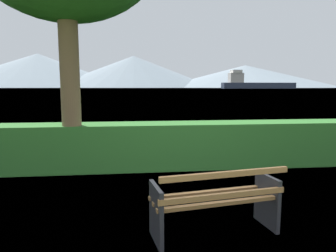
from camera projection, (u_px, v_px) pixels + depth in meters
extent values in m
plane|color=olive|center=(213.00, 232.00, 3.75)|extent=(1400.00, 1400.00, 0.00)
plane|color=slate|center=(134.00, 88.00, 306.77)|extent=(620.00, 620.00, 0.00)
cube|color=#A0703F|center=(221.00, 203.00, 3.51)|extent=(1.55, 0.32, 0.04)
cube|color=#A0703F|center=(214.00, 198.00, 3.69)|extent=(1.55, 0.32, 0.04)
cube|color=#A0703F|center=(208.00, 192.00, 3.88)|extent=(1.55, 0.32, 0.04)
cube|color=#A0703F|center=(224.00, 196.00, 3.42)|extent=(1.54, 0.30, 0.06)
cube|color=#A0703F|center=(227.00, 174.00, 3.35)|extent=(1.54, 0.30, 0.06)
cube|color=#2D2D33|center=(156.00, 214.00, 3.49)|extent=(0.13, 0.51, 0.68)
cube|color=#2D2D33|center=(267.00, 201.00, 3.89)|extent=(0.13, 0.51, 0.68)
cube|color=#2D6B28|center=(177.00, 145.00, 6.78)|extent=(10.86, 0.85, 1.00)
cylinder|color=brown|center=(70.00, 84.00, 6.15)|extent=(0.39, 0.39, 3.71)
cube|color=#2D384C|center=(259.00, 86.00, 274.25)|extent=(68.04, 10.19, 5.34)
cube|color=beige|center=(236.00, 78.00, 270.62)|extent=(12.34, 8.52, 8.55)
cube|color=silver|center=(236.00, 72.00, 269.89)|extent=(8.68, 9.40, 2.67)
cube|color=#335693|center=(67.00, 89.00, 198.88)|extent=(2.19, 5.06, 0.65)
cube|color=beige|center=(67.00, 88.00, 198.79)|extent=(1.27, 1.90, 0.68)
cone|color=gray|center=(38.00, 71.00, 574.81)|extent=(345.23, 345.23, 64.12)
cone|color=gray|center=(134.00, 72.00, 575.84)|extent=(309.35, 309.35, 59.77)
cone|color=gray|center=(245.00, 76.00, 559.24)|extent=(323.11, 323.11, 41.00)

